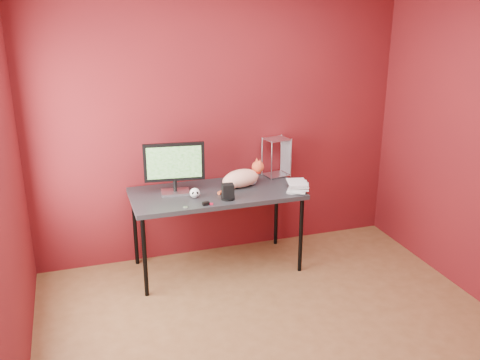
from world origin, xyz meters
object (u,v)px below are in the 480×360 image
object	(u,v)px
cat	(242,178)
skull_mug	(195,193)
book_stack	(290,142)
monitor	(174,166)
speaker	(228,192)
desk	(216,197)

from	to	relation	value
cat	skull_mug	xyz separation A→B (m)	(-0.47, -0.14, -0.04)
cat	book_stack	bearing A→B (deg)	-39.22
book_stack	monitor	bearing A→B (deg)	167.30
monitor	cat	xyz separation A→B (m)	(0.61, -0.02, -0.17)
monitor	speaker	bearing A→B (deg)	-28.37
monitor	skull_mug	size ratio (longest dim) A/B	5.92
skull_mug	speaker	xyz separation A→B (m)	(0.26, -0.12, 0.02)
desk	book_stack	bearing A→B (deg)	-13.66
desk	cat	world-z (taller)	cat
skull_mug	book_stack	bearing A→B (deg)	4.13
desk	cat	distance (m)	0.29
monitor	cat	world-z (taller)	monitor
skull_mug	book_stack	xyz separation A→B (m)	(0.85, -0.06, 0.40)
speaker	cat	bearing A→B (deg)	56.92
desk	speaker	bearing A→B (deg)	-78.55
cat	desk	bearing A→B (deg)	179.37
speaker	book_stack	world-z (taller)	book_stack
monitor	book_stack	world-z (taller)	book_stack
desk	speaker	size ratio (longest dim) A/B	11.09
desk	monitor	bearing A→B (deg)	169.03
desk	speaker	world-z (taller)	speaker
monitor	skull_mug	distance (m)	0.30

